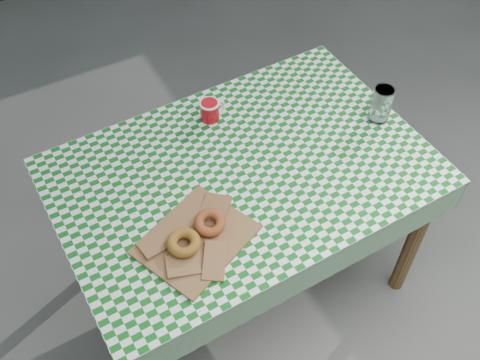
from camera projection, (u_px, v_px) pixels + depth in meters
name	position (u px, v px, depth m)	size (l,w,h in m)	color
ground	(280.00, 279.00, 2.55)	(60.00, 60.00, 0.00)	#474843
table	(243.00, 232.00, 2.26)	(1.28, 0.86, 0.75)	#4F2E1B
tablecloth	(243.00, 171.00, 1.97)	(1.30, 0.88, 0.01)	#0E5B17
paper_bag	(196.00, 239.00, 1.77)	(0.34, 0.27, 0.02)	brown
bagel_front	(184.00, 243.00, 1.73)	(0.11, 0.11, 0.03)	#8C5A1D
bagel_back	(210.00, 223.00, 1.78)	(0.10, 0.10, 0.03)	brown
coffee_mug	(210.00, 111.00, 2.10)	(0.14, 0.14, 0.08)	#AB0B12
drinking_glass	(381.00, 104.00, 2.08)	(0.08, 0.08, 0.14)	silver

